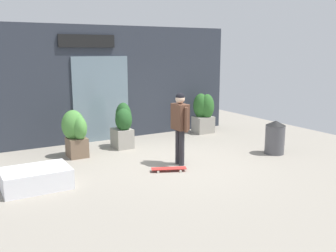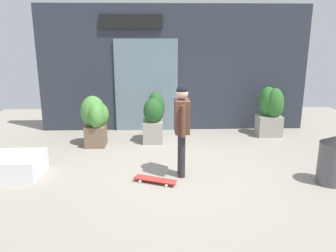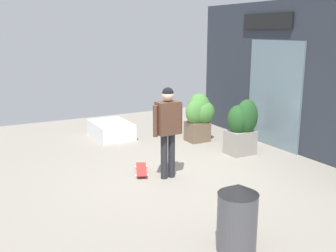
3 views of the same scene
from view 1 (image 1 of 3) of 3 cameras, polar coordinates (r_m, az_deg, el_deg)
name	(u,v)px [view 1 (image 1 of 3)]	position (r m, az deg, el deg)	size (l,w,h in m)	color
ground_plane	(176,162)	(9.38, 1.15, -5.40)	(12.00, 12.00, 0.00)	gray
building_facade	(121,83)	(11.84, -7.02, 6.40)	(7.35, 0.31, 3.41)	#2D333D
skateboarder	(180,121)	(8.94, 1.81, 0.77)	(0.27, 0.61, 1.73)	#28282D
skateboard	(169,169)	(8.67, 0.12, -6.41)	(0.81, 0.49, 0.08)	red
planter_box_left	(204,111)	(12.54, 5.40, 2.26)	(0.67, 0.70, 1.30)	gray
planter_box_right	(123,125)	(10.66, -6.75, 0.21)	(0.54, 0.68, 1.26)	gray
planter_box_mid	(76,130)	(9.97, -13.60, -0.62)	(0.66, 0.78, 1.21)	brown
trash_bin	(275,137)	(10.39, 15.74, -1.62)	(0.52, 0.52, 0.89)	#4C4C51
snow_ledge	(36,178)	(8.06, -19.18, -7.42)	(1.30, 0.90, 0.40)	white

